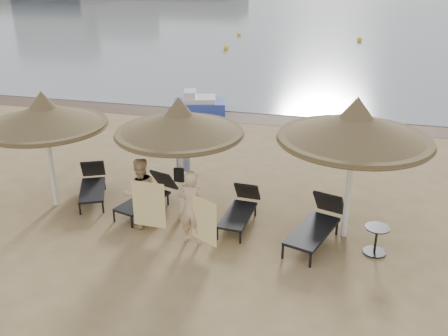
# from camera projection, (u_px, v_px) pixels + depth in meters

# --- Properties ---
(ground) EXTENTS (160.00, 160.00, 0.00)m
(ground) POSITION_uv_depth(u_px,v_px,m) (167.00, 233.00, 11.62)
(ground) COLOR #9A7F53
(ground) RESTS_ON ground
(wet_sand_strip) EXTENTS (200.00, 1.60, 0.01)m
(wet_sand_strip) POSITION_uv_depth(u_px,v_px,m) (248.00, 117.00, 20.02)
(wet_sand_strip) COLOR brown
(wet_sand_strip) RESTS_ON ground
(palapa_left) EXTENTS (3.04, 3.04, 3.01)m
(palapa_left) POSITION_uv_depth(u_px,v_px,m) (44.00, 116.00, 12.03)
(palapa_left) COLOR white
(palapa_left) RESTS_ON ground
(palapa_center) EXTENTS (3.04, 3.04, 3.01)m
(palapa_center) POSITION_uv_depth(u_px,v_px,m) (179.00, 123.00, 11.51)
(palapa_center) COLOR white
(palapa_center) RESTS_ON ground
(palapa_right) EXTENTS (3.32, 3.32, 3.29)m
(palapa_right) POSITION_uv_depth(u_px,v_px,m) (355.00, 127.00, 10.51)
(palapa_right) COLOR white
(palapa_right) RESTS_ON ground
(lounger_far_left) EXTENTS (1.34, 1.94, 0.83)m
(lounger_far_left) POSITION_uv_depth(u_px,v_px,m) (93.00, 184.00, 13.26)
(lounger_far_left) COLOR black
(lounger_far_left) RESTS_ON ground
(lounger_near_left) EXTENTS (1.14, 1.97, 0.84)m
(lounger_near_left) POSITION_uv_depth(u_px,v_px,m) (149.00, 195.00, 12.63)
(lounger_near_left) COLOR black
(lounger_near_left) RESTS_ON ground
(lounger_near_right) EXTENTS (0.71, 1.84, 0.81)m
(lounger_near_right) POSITION_uv_depth(u_px,v_px,m) (241.00, 208.00, 11.99)
(lounger_near_right) COLOR black
(lounger_near_right) RESTS_ON ground
(lounger_far_right) EXTENTS (1.29, 2.20, 0.94)m
(lounger_far_right) POSITION_uv_depth(u_px,v_px,m) (318.00, 223.00, 11.21)
(lounger_far_right) COLOR black
(lounger_far_right) RESTS_ON ground
(side_table) EXTENTS (0.52, 0.52, 0.63)m
(side_table) POSITION_uv_depth(u_px,v_px,m) (376.00, 241.00, 10.73)
(side_table) COLOR black
(side_table) RESTS_ON ground
(person_left) EXTENTS (1.10, 1.02, 2.00)m
(person_left) POSITION_uv_depth(u_px,v_px,m) (140.00, 188.00, 11.56)
(person_left) COLOR #D4B28A
(person_left) RESTS_ON ground
(person_right) EXTENTS (0.95, 0.63, 2.03)m
(person_right) POSITION_uv_depth(u_px,v_px,m) (192.00, 202.00, 10.87)
(person_right) COLOR #D4B28A
(person_right) RESTS_ON ground
(towel_left) EXTENTS (0.80, 0.06, 1.12)m
(towel_left) POSITION_uv_depth(u_px,v_px,m) (149.00, 205.00, 11.26)
(towel_left) COLOR yellow
(towel_left) RESTS_ON ground
(towel_right) EXTENTS (0.66, 0.37, 1.04)m
(towel_right) POSITION_uv_depth(u_px,v_px,m) (204.00, 221.00, 10.68)
(towel_right) COLOR yellow
(towel_right) RESTS_ON ground
(bag_patterned) EXTENTS (0.32, 0.11, 0.40)m
(bag_patterned) POSITION_uv_depth(u_px,v_px,m) (183.00, 163.00, 12.10)
(bag_patterned) COLOR white
(bag_patterned) RESTS_ON ground
(bag_dark) EXTENTS (0.24, 0.09, 0.34)m
(bag_dark) POSITION_uv_depth(u_px,v_px,m) (179.00, 175.00, 11.86)
(bag_dark) COLOR black
(bag_dark) RESTS_ON ground
(pedal_boat) EXTENTS (2.32, 1.73, 0.96)m
(pedal_boat) POSITION_uv_depth(u_px,v_px,m) (199.00, 105.00, 20.41)
(pedal_boat) COLOR #2C40AB
(pedal_boat) RESTS_ON ground
(buoy_left) EXTENTS (0.37, 0.37, 0.37)m
(buoy_left) POSITION_uv_depth(u_px,v_px,m) (226.00, 47.00, 34.56)
(buoy_left) COLOR yellow
(buoy_left) RESTS_ON ground
(buoy_mid) EXTENTS (0.39, 0.39, 0.39)m
(buoy_mid) POSITION_uv_depth(u_px,v_px,m) (359.00, 40.00, 37.78)
(buoy_mid) COLOR yellow
(buoy_mid) RESTS_ON ground
(buoy_extra) EXTENTS (0.34, 0.34, 0.34)m
(buoy_extra) POSITION_uv_depth(u_px,v_px,m) (239.00, 34.00, 40.76)
(buoy_extra) COLOR yellow
(buoy_extra) RESTS_ON ground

